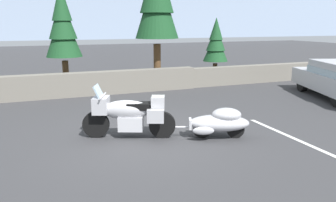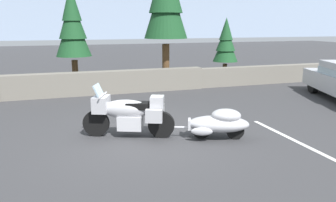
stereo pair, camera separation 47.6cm
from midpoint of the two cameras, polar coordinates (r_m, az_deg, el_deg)
ground_plane at (r=8.39m, az=-2.80°, el=-6.18°), size 80.00×80.00×0.00m
stone_guard_wall at (r=13.65m, az=-9.96°, el=3.00°), size 24.00×0.58×0.92m
distant_ridgeline at (r=103.47m, az=-17.57°, el=15.36°), size 240.00×80.00×16.00m
touring_motorcycle at (r=8.26m, az=-5.26°, el=-2.02°), size 2.19×1.25×1.33m
car_shaped_trailer at (r=8.26m, az=10.37°, el=-3.70°), size 2.17×1.21×0.76m
pine_tree_secondary at (r=16.39m, az=10.74°, el=9.93°), size 1.20×1.20×3.09m
pine_tree_far_right at (r=14.64m, az=-15.23°, el=12.61°), size 1.47×1.47×4.42m
parking_stripe_marker at (r=8.72m, az=22.74°, el=-6.44°), size 0.12×3.60×0.01m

